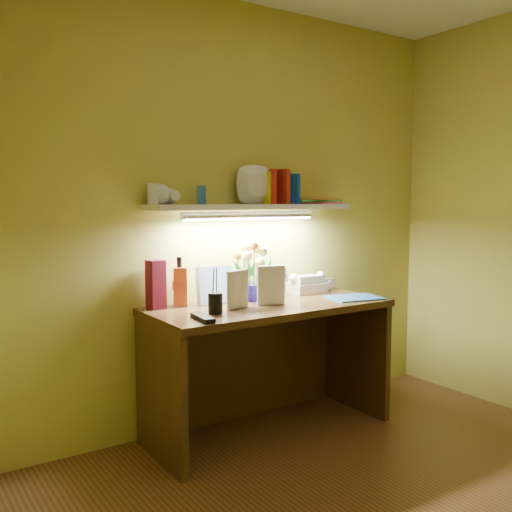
{
  "coord_description": "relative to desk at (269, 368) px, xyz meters",
  "views": [
    {
      "loc": [
        -1.84,
        -1.42,
        1.34
      ],
      "look_at": [
        0.01,
        1.35,
        1.01
      ],
      "focal_mm": 40.0,
      "sensor_mm": 36.0,
      "label": 1
    }
  ],
  "objects": [
    {
      "name": "desk_book_a",
      "position": [
        -0.3,
        -0.04,
        0.48
      ],
      "size": [
        0.16,
        0.05,
        0.21
      ],
      "primitive_type": "imported",
      "rotation": [
        0.0,
        0.0,
        0.2
      ],
      "color": "white",
      "rests_on": "desk"
    },
    {
      "name": "pen_cup",
      "position": [
        -0.39,
        -0.07,
        0.47
      ],
      "size": [
        0.08,
        0.08,
        0.18
      ],
      "primitive_type": "cylinder",
      "rotation": [
        0.0,
        0.0,
        0.11
      ],
      "color": "black",
      "rests_on": "desk"
    },
    {
      "name": "whisky_bottle",
      "position": [
        -0.45,
        0.22,
        0.51
      ],
      "size": [
        0.09,
        0.09,
        0.28
      ],
      "primitive_type": null,
      "rotation": [
        0.0,
        0.0,
        -0.33
      ],
      "color": "#B14018",
      "rests_on": "desk"
    },
    {
      "name": "blue_folder",
      "position": [
        0.53,
        -0.14,
        0.38
      ],
      "size": [
        0.35,
        0.29,
        0.01
      ],
      "primitive_type": "cube",
      "rotation": [
        0.0,
        0.0,
        -0.21
      ],
      "color": "#2D67A8",
      "rests_on": "desk"
    },
    {
      "name": "desk_book_b",
      "position": [
        -0.09,
        -0.02,
        0.49
      ],
      "size": [
        0.16,
        0.06,
        0.23
      ],
      "primitive_type": "imported",
      "rotation": [
        0.0,
        0.0,
        -0.26
      ],
      "color": "silver",
      "rests_on": "desk"
    },
    {
      "name": "desk",
      "position": [
        0.0,
        0.0,
        0.0
      ],
      "size": [
        1.4,
        0.6,
        0.75
      ],
      "primitive_type": "cube",
      "color": "#321D0D",
      "rests_on": "ground"
    },
    {
      "name": "art_card",
      "position": [
        -0.26,
        0.18,
        0.48
      ],
      "size": [
        0.21,
        0.04,
        0.21
      ],
      "primitive_type": null,
      "rotation": [
        0.0,
        0.0,
        0.01
      ],
      "color": "white",
      "rests_on": "desk"
    },
    {
      "name": "telephone",
      "position": [
        0.42,
        0.18,
        0.44
      ],
      "size": [
        0.23,
        0.18,
        0.13
      ],
      "primitive_type": null,
      "rotation": [
        0.0,
        0.0,
        -0.07
      ],
      "color": "beige",
      "rests_on": "desk"
    },
    {
      "name": "whisky_box",
      "position": [
        -0.6,
        0.23,
        0.51
      ],
      "size": [
        0.09,
        0.09,
        0.27
      ],
      "primitive_type": "cube",
      "rotation": [
        0.0,
        0.0,
        0.08
      ],
      "color": "maroon",
      "rests_on": "desk"
    },
    {
      "name": "tv_remote",
      "position": [
        -0.53,
        -0.18,
        0.39
      ],
      "size": [
        0.08,
        0.21,
        0.02
      ],
      "primitive_type": "cube",
      "rotation": [
        0.0,
        0.0,
        -0.11
      ],
      "color": "black",
      "rests_on": "desk"
    },
    {
      "name": "flower_bouquet",
      "position": [
        -0.01,
        0.17,
        0.55
      ],
      "size": [
        0.25,
        0.25,
        0.34
      ],
      "primitive_type": null,
      "rotation": [
        0.0,
        0.0,
        0.18
      ],
      "color": "#0A0634",
      "rests_on": "desk"
    },
    {
      "name": "desk_clock",
      "position": [
        0.62,
        0.21,
        0.41
      ],
      "size": [
        0.08,
        0.04,
        0.07
      ],
      "primitive_type": "cube",
      "rotation": [
        0.0,
        0.0,
        -0.08
      ],
      "color": "silver",
      "rests_on": "desk"
    },
    {
      "name": "wall_shelf",
      "position": [
        0.04,
        0.18,
        0.96
      ],
      "size": [
        1.32,
        0.34,
        0.24
      ],
      "color": "silver",
      "rests_on": "ground"
    }
  ]
}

